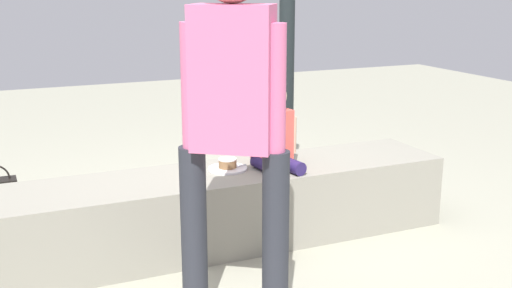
% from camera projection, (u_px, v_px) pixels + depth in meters
% --- Properties ---
extents(ground_plane, '(12.00, 12.00, 0.00)m').
position_uv_depth(ground_plane, '(222.00, 243.00, 3.62)').
color(ground_plane, '#9E9D89').
extents(concrete_ledge, '(2.63, 0.54, 0.42)m').
position_uv_depth(concrete_ledge, '(221.00, 208.00, 3.57)').
color(concrete_ledge, gray).
rests_on(concrete_ledge, ground_plane).
extents(child_seated, '(0.28, 0.33, 0.48)m').
position_uv_depth(child_seated, '(274.00, 130.00, 3.57)').
color(child_seated, '#2A1E54').
rests_on(child_seated, concrete_ledge).
extents(adult_standing, '(0.41, 0.35, 1.60)m').
position_uv_depth(adult_standing, '(233.00, 102.00, 2.59)').
color(adult_standing, '#292C34').
rests_on(adult_standing, ground_plane).
extents(cake_plate, '(0.22, 0.22, 0.07)m').
position_uv_depth(cake_plate, '(228.00, 166.00, 3.56)').
color(cake_plate, white).
rests_on(cake_plate, concrete_ledge).
extents(gift_bag, '(0.19, 0.12, 0.28)m').
position_uv_depth(gift_bag, '(22.00, 209.00, 3.79)').
color(gift_bag, '#4C99E0').
rests_on(gift_bag, ground_plane).
extents(railing_post, '(0.36, 0.36, 1.34)m').
position_uv_depth(railing_post, '(286.00, 111.00, 4.64)').
color(railing_post, black).
rests_on(railing_post, ground_plane).
extents(water_bottle_near_gift, '(0.06, 0.06, 0.20)m').
position_uv_depth(water_bottle_near_gift, '(97.00, 214.00, 3.81)').
color(water_bottle_near_gift, silver).
rests_on(water_bottle_near_gift, ground_plane).
extents(party_cup_red, '(0.08, 0.08, 0.09)m').
position_uv_depth(party_cup_red, '(220.00, 180.00, 4.60)').
color(party_cup_red, red).
rests_on(party_cup_red, ground_plane).
extents(cake_box_white, '(0.39, 0.39, 0.12)m').
position_uv_depth(cake_box_white, '(263.00, 195.00, 4.25)').
color(cake_box_white, white).
rests_on(cake_box_white, ground_plane).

